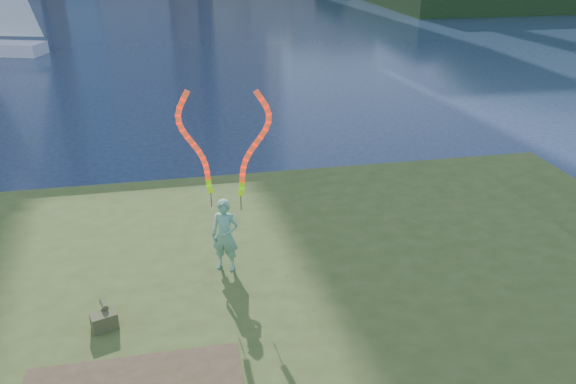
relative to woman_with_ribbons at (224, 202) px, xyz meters
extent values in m
plane|color=#19253E|center=(0.53, -0.62, -2.24)|extent=(320.00, 320.00, 0.00)
cube|color=#3B4B1B|center=(0.53, -2.82, -1.84)|extent=(17.00, 15.00, 0.30)
cube|color=#3B4B1B|center=(0.53, -2.62, -1.59)|extent=(14.00, 12.00, 0.30)
imported|color=#157B3D|center=(-0.02, -0.03, -0.71)|extent=(0.64, 0.54, 1.48)
cylinder|color=black|center=(-0.23, 0.17, -0.02)|extent=(0.02, 0.02, 0.30)
cylinder|color=black|center=(0.31, -0.07, -0.02)|extent=(0.02, 0.02, 0.30)
cube|color=#454825|center=(-2.20, -1.51, -1.30)|extent=(0.48, 0.40, 0.30)
cylinder|color=#454825|center=(-2.20, -1.31, -1.10)|extent=(0.18, 0.29, 0.10)
camera|label=1|loc=(-0.65, -9.55, 4.57)|focal=35.00mm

